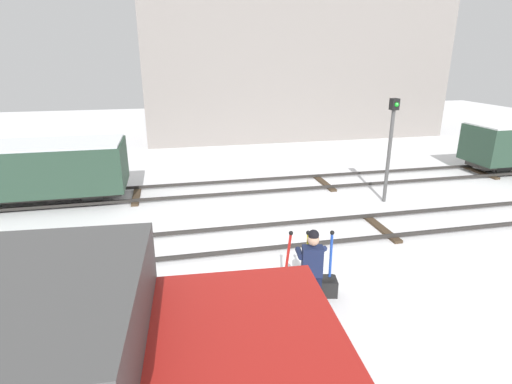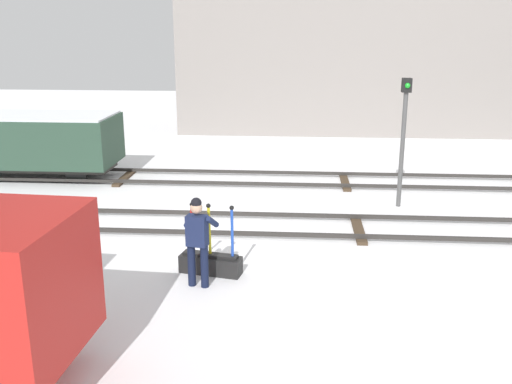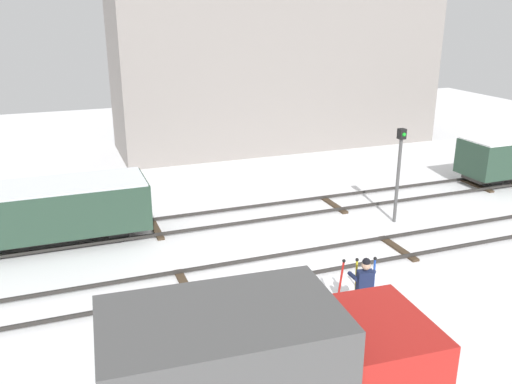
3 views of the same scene
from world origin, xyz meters
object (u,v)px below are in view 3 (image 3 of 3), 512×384
(rail_worker, at_px, (364,286))
(freight_car_back_track, at_px, (52,210))
(switch_lever_frame, at_px, (355,300))
(delivery_truck, at_px, (265,380))
(signal_post, at_px, (399,165))

(rail_worker, height_order, freight_car_back_track, freight_car_back_track)
(switch_lever_frame, bearing_deg, delivery_truck, -124.53)
(switch_lever_frame, xyz_separation_m, freight_car_back_track, (-7.18, 7.07, 0.96))
(switch_lever_frame, relative_size, signal_post, 0.42)
(switch_lever_frame, relative_size, delivery_truck, 0.26)
(delivery_truck, xyz_separation_m, signal_post, (8.50, 8.65, 0.45))
(rail_worker, height_order, signal_post, signal_post)
(rail_worker, relative_size, signal_post, 0.51)
(switch_lever_frame, bearing_deg, freight_car_back_track, 147.22)
(delivery_truck, relative_size, signal_post, 1.60)
(switch_lever_frame, bearing_deg, rail_worker, -91.61)
(delivery_truck, height_order, freight_car_back_track, delivery_truck)
(switch_lever_frame, relative_size, rail_worker, 0.83)
(freight_car_back_track, bearing_deg, switch_lever_frame, -44.86)
(switch_lever_frame, bearing_deg, signal_post, 58.85)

